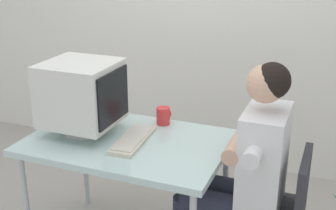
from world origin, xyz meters
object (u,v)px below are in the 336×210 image
desk (128,148)px  keyboard (133,139)px  crt_monitor (82,94)px  office_chair (274,208)px  desk_mug (163,116)px  person_seated (244,166)px

desk → keyboard: keyboard is taller
crt_monitor → office_chair: (1.15, 0.05, -0.53)m
office_chair → desk_mug: desk_mug is taller
keyboard → desk_mug: 0.32m
desk → office_chair: office_chair is taller
keyboard → desk_mug: desk_mug is taller
crt_monitor → keyboard: (0.33, -0.02, -0.23)m
keyboard → person_seated: bearing=5.8°
crt_monitor → desk_mug: (0.39, 0.30, -0.19)m
desk → person_seated: 0.68m
office_chair → person_seated: 0.29m
office_chair → desk: bearing=-176.8°
office_chair → desk_mug: 0.87m
crt_monitor → desk_mug: crt_monitor is taller
desk_mug → person_seated: bearing=-23.7°
desk → person_seated: person_seated is taller
office_chair → crt_monitor: bearing=-177.7°
desk_mug → office_chair: bearing=-18.4°
keyboard → person_seated: 0.64m
keyboard → office_chair: office_chair is taller
desk → person_seated: size_ratio=0.90×
office_chair → person_seated: (-0.18, -0.00, 0.23)m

